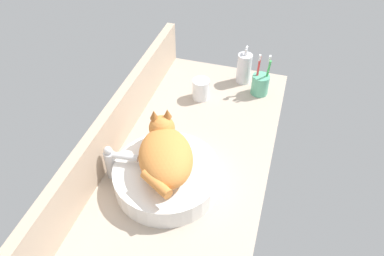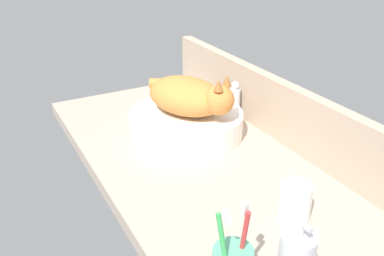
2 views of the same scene
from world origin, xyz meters
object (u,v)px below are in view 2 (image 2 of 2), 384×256
cat (190,96)px  water_glass (295,204)px  sink_basin (186,123)px  faucet (232,100)px

cat → water_glass: size_ratio=3.45×
sink_basin → faucet: 18.42cm
faucet → water_glass: bearing=-17.7°
sink_basin → faucet: faucet is taller
cat → water_glass: bearing=1.6°
water_glass → cat: bearing=-178.4°
faucet → cat: bearing=-79.9°
faucet → water_glass: 52.90cm
cat → water_glass: 48.16cm
faucet → water_glass: (50.30, -16.01, -3.42)cm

